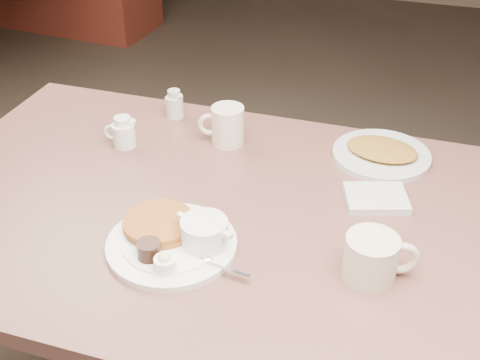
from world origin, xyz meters
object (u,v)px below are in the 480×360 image
(main_plate, at_px, (176,238))
(coffee_mug_near, at_px, (373,257))
(diner_table, at_px, (237,270))
(creamer_right, at_px, (174,105))
(hash_plate, at_px, (382,153))
(coffee_mug_far, at_px, (227,125))
(creamer_left, at_px, (123,133))

(main_plate, bearing_deg, coffee_mug_near, 4.58)
(diner_table, height_order, creamer_right, creamer_right)
(diner_table, bearing_deg, hash_plate, 49.59)
(coffee_mug_far, bearing_deg, coffee_mug_near, -42.98)
(diner_table, bearing_deg, coffee_mug_near, -21.16)
(main_plate, height_order, hash_plate, main_plate)
(creamer_left, xyz_separation_m, hash_plate, (0.63, 0.14, -0.02))
(diner_table, bearing_deg, coffee_mug_far, 113.02)
(coffee_mug_near, distance_m, creamer_left, 0.73)
(diner_table, bearing_deg, main_plate, -118.69)
(diner_table, height_order, main_plate, main_plate)
(coffee_mug_near, distance_m, creamer_right, 0.77)
(creamer_right, bearing_deg, main_plate, -67.14)
(coffee_mug_near, height_order, creamer_left, coffee_mug_near)
(coffee_mug_far, bearing_deg, creamer_right, 153.54)
(diner_table, distance_m, main_plate, 0.26)
(hash_plate, bearing_deg, creamer_left, -167.80)
(creamer_right, bearing_deg, coffee_mug_near, -38.71)
(coffee_mug_near, bearing_deg, main_plate, -175.42)
(creamer_left, bearing_deg, hash_plate, 12.20)
(main_plate, xyz_separation_m, hash_plate, (0.35, 0.47, -0.01))
(diner_table, xyz_separation_m, main_plate, (-0.08, -0.15, 0.19))
(main_plate, xyz_separation_m, coffee_mug_near, (0.39, 0.03, 0.02))
(hash_plate, bearing_deg, diner_table, -130.41)
(main_plate, height_order, creamer_right, creamer_right)
(creamer_right, distance_m, hash_plate, 0.57)
(creamer_right, bearing_deg, coffee_mug_far, -26.46)
(coffee_mug_near, distance_m, hash_plate, 0.44)
(hash_plate, bearing_deg, coffee_mug_near, -85.73)
(creamer_right, bearing_deg, diner_table, -50.76)
(coffee_mug_far, distance_m, creamer_right, 0.20)
(diner_table, xyz_separation_m, creamer_right, (-0.30, 0.36, 0.21))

